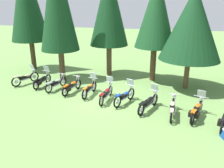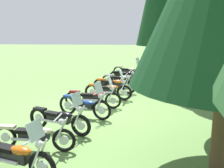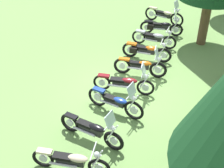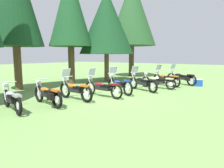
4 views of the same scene
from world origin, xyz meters
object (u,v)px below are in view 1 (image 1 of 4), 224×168
(motorcycle_7, at_px, (149,102))
(motorcycle_2, at_px, (56,83))
(motorcycle_8, at_px, (172,108))
(pine_tree_3, at_px, (156,12))
(motorcycle_5, at_px, (106,93))
(motorcycle_0, at_px, (26,78))
(pine_tree_2, at_px, (109,6))
(motorcycle_1, at_px, (42,80))
(motorcycle_4, at_px, (90,88))
(motorcycle_6, at_px, (125,96))
(pine_tree_4, at_px, (192,24))
(motorcycle_3, at_px, (72,86))
(motorcycle_9, at_px, (197,110))

(motorcycle_7, bearing_deg, motorcycle_2, 96.72)
(motorcycle_7, height_order, motorcycle_8, motorcycle_7)
(motorcycle_7, bearing_deg, pine_tree_3, 24.17)
(pine_tree_3, bearing_deg, motorcycle_5, -117.18)
(motorcycle_0, distance_m, pine_tree_2, 8.20)
(motorcycle_1, height_order, motorcycle_4, motorcycle_4)
(motorcycle_5, bearing_deg, motorcycle_6, -94.76)
(motorcycle_7, bearing_deg, pine_tree_2, 54.50)
(motorcycle_2, height_order, pine_tree_4, pine_tree_4)
(motorcycle_4, distance_m, motorcycle_5, 1.37)
(motorcycle_2, distance_m, motorcycle_7, 6.74)
(motorcycle_2, xyz_separation_m, pine_tree_4, (8.69, 2.47, 3.95))
(pine_tree_3, bearing_deg, pine_tree_2, 171.54)
(pine_tree_3, bearing_deg, motorcycle_6, -104.07)
(pine_tree_2, relative_size, pine_tree_4, 1.25)
(motorcycle_4, relative_size, motorcycle_5, 0.93)
(pine_tree_2, bearing_deg, motorcycle_4, -90.75)
(motorcycle_1, bearing_deg, pine_tree_3, -61.68)
(motorcycle_5, height_order, pine_tree_2, pine_tree_2)
(motorcycle_2, bearing_deg, motorcycle_3, -90.81)
(pine_tree_3, bearing_deg, motorcycle_3, -141.12)
(motorcycle_7, relative_size, motorcycle_8, 0.96)
(pine_tree_3, bearing_deg, motorcycle_0, -160.17)
(motorcycle_5, relative_size, motorcycle_7, 1.07)
(motorcycle_1, relative_size, motorcycle_2, 1.01)
(pine_tree_3, distance_m, pine_tree_4, 2.80)
(motorcycle_8, xyz_separation_m, pine_tree_3, (-1.54, 5.76, 4.66))
(motorcycle_0, distance_m, motorcycle_2, 2.73)
(motorcycle_1, xyz_separation_m, pine_tree_4, (9.96, 2.18, 3.94))
(motorcycle_7, distance_m, motorcycle_8, 1.33)
(motorcycle_4, xyz_separation_m, pine_tree_3, (3.67, 4.15, 4.63))
(motorcycle_1, relative_size, motorcycle_9, 1.00)
(motorcycle_9, distance_m, pine_tree_3, 7.93)
(motorcycle_9, relative_size, pine_tree_2, 0.26)
(motorcycle_4, bearing_deg, motorcycle_3, 89.27)
(motorcycle_3, height_order, motorcycle_8, motorcycle_3)
(motorcycle_2, bearing_deg, pine_tree_3, -45.62)
(motorcycle_1, relative_size, motorcycle_4, 0.98)
(motorcycle_7, bearing_deg, motorcycle_0, 98.20)
(motorcycle_2, bearing_deg, motorcycle_9, -89.41)
(motorcycle_0, bearing_deg, pine_tree_4, -55.97)
(motorcycle_3, distance_m, pine_tree_4, 8.86)
(motorcycle_1, height_order, motorcycle_3, motorcycle_1)
(motorcycle_2, bearing_deg, motorcycle_4, -86.13)
(motorcycle_2, relative_size, motorcycle_5, 0.90)
(pine_tree_4, bearing_deg, motorcycle_4, -154.36)
(pine_tree_4, bearing_deg, motorcycle_5, -144.39)
(motorcycle_5, relative_size, pine_tree_4, 0.35)
(motorcycle_3, bearing_deg, pine_tree_3, -40.86)
(motorcycle_1, xyz_separation_m, pine_tree_3, (7.54, 3.40, 4.64))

